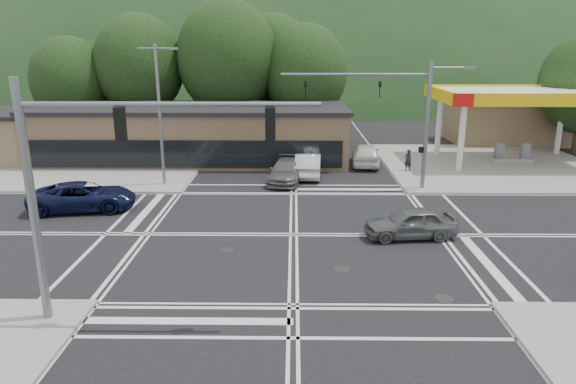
{
  "coord_description": "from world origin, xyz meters",
  "views": [
    {
      "loc": [
        0.01,
        -23.45,
        8.87
      ],
      "look_at": [
        -0.3,
        2.66,
        1.4
      ],
      "focal_mm": 32.0,
      "sensor_mm": 36.0,
      "label": 1
    }
  ],
  "objects_px": {
    "car_grey_center": "(410,223)",
    "car_queue_a": "(308,165)",
    "car_blue_west": "(83,196)",
    "car_queue_b": "(366,154)",
    "pedestrian": "(408,160)",
    "car_northbound": "(286,171)"
  },
  "relations": [
    {
      "from": "car_grey_center",
      "to": "car_queue_b",
      "type": "distance_m",
      "value": 15.44
    },
    {
      "from": "car_grey_center",
      "to": "car_blue_west",
      "type": "bearing_deg",
      "value": -109.16
    },
    {
      "from": "car_blue_west",
      "to": "car_queue_b",
      "type": "bearing_deg",
      "value": -65.75
    },
    {
      "from": "car_queue_b",
      "to": "car_blue_west",
      "type": "bearing_deg",
      "value": 38.8
    },
    {
      "from": "pedestrian",
      "to": "car_blue_west",
      "type": "bearing_deg",
      "value": 10.43
    },
    {
      "from": "car_blue_west",
      "to": "car_grey_center",
      "type": "height_order",
      "value": "car_blue_west"
    },
    {
      "from": "car_grey_center",
      "to": "car_queue_a",
      "type": "xyz_separation_m",
      "value": [
        -4.57,
        11.97,
        0.08
      ]
    },
    {
      "from": "car_queue_b",
      "to": "pedestrian",
      "type": "bearing_deg",
      "value": 144.66
    },
    {
      "from": "car_blue_west",
      "to": "car_queue_a",
      "type": "distance_m",
      "value": 14.99
    },
    {
      "from": "car_northbound",
      "to": "car_blue_west",
      "type": "bearing_deg",
      "value": -142.86
    },
    {
      "from": "car_blue_west",
      "to": "car_queue_b",
      "type": "height_order",
      "value": "car_queue_b"
    },
    {
      "from": "car_blue_west",
      "to": "car_grey_center",
      "type": "bearing_deg",
      "value": -112.39
    },
    {
      "from": "car_queue_a",
      "to": "car_northbound",
      "type": "height_order",
      "value": "car_queue_a"
    },
    {
      "from": "car_queue_b",
      "to": "car_queue_a",
      "type": "bearing_deg",
      "value": 43.03
    },
    {
      "from": "car_grey_center",
      "to": "car_queue_a",
      "type": "distance_m",
      "value": 12.81
    },
    {
      "from": "car_queue_a",
      "to": "pedestrian",
      "type": "relative_size",
      "value": 3.22
    },
    {
      "from": "car_blue_west",
      "to": "pedestrian",
      "type": "relative_size",
      "value": 3.66
    },
    {
      "from": "car_northbound",
      "to": "pedestrian",
      "type": "relative_size",
      "value": 3.28
    },
    {
      "from": "car_queue_a",
      "to": "car_northbound",
      "type": "xyz_separation_m",
      "value": [
        -1.5,
        -1.5,
        -0.08
      ]
    },
    {
      "from": "car_queue_a",
      "to": "pedestrian",
      "type": "xyz_separation_m",
      "value": [
        7.23,
        1.12,
        0.1
      ]
    },
    {
      "from": "car_grey_center",
      "to": "car_queue_b",
      "type": "height_order",
      "value": "car_queue_b"
    },
    {
      "from": "car_blue_west",
      "to": "car_queue_a",
      "type": "xyz_separation_m",
      "value": [
        12.74,
        7.9,
        0.03
      ]
    }
  ]
}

